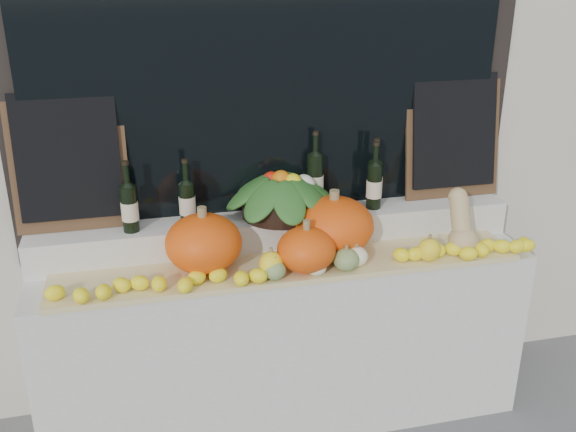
{
  "coord_description": "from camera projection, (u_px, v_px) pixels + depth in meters",
  "views": [
    {
      "loc": [
        -0.61,
        -1.1,
        2.19
      ],
      "look_at": [
        0.0,
        1.45,
        1.12
      ],
      "focal_mm": 40.0,
      "sensor_mm": 36.0,
      "label": 1
    }
  ],
  "objects": [
    {
      "name": "straw_bedding",
      "position": [
        291.0,
        267.0,
        2.87
      ],
      "size": [
        2.1,
        0.32,
        0.02
      ],
      "primitive_type": "cube",
      "color": "tan",
      "rests_on": "display_sill"
    },
    {
      "name": "display_sill",
      "position": [
        284.0,
        338.0,
        3.16
      ],
      "size": [
        2.3,
        0.55,
        0.88
      ],
      "primitive_type": "cube",
      "color": "silver",
      "rests_on": "ground"
    },
    {
      "name": "butternut_squash",
      "position": [
        461.0,
        225.0,
        2.97
      ],
      "size": [
        0.14,
        0.2,
        0.29
      ],
      "color": "tan",
      "rests_on": "straw_bedding"
    },
    {
      "name": "chalkboard_left",
      "position": [
        68.0,
        159.0,
        2.8
      ],
      "size": [
        0.5,
        0.12,
        0.62
      ],
      "rotation": [
        -0.16,
        0.0,
        0.0
      ],
      "color": "#4C331E",
      "rests_on": "rear_tier"
    },
    {
      "name": "pumpkin_center",
      "position": [
        306.0,
        250.0,
        2.78
      ],
      "size": [
        0.3,
        0.3,
        0.2
      ],
      "primitive_type": "ellipsoid",
      "rotation": [
        0.0,
        0.0,
        0.17
      ],
      "color": "#F5540C",
      "rests_on": "straw_bedding"
    },
    {
      "name": "pumpkin_left",
      "position": [
        204.0,
        243.0,
        2.78
      ],
      "size": [
        0.37,
        0.37,
        0.25
      ],
      "primitive_type": "ellipsoid",
      "rotation": [
        0.0,
        0.0,
        -0.13
      ],
      "color": "#F5540C",
      "rests_on": "straw_bedding"
    },
    {
      "name": "wine_bottle_far_left",
      "position": [
        130.0,
        208.0,
        2.84
      ],
      "size": [
        0.08,
        0.08,
        0.33
      ],
      "color": "black",
      "rests_on": "rear_tier"
    },
    {
      "name": "lemon_heap",
      "position": [
        297.0,
        269.0,
        2.76
      ],
      "size": [
        2.2,
        0.16,
        0.06
      ],
      "primitive_type": null,
      "color": "yellow",
      "rests_on": "straw_bedding"
    },
    {
      "name": "pumpkin_right",
      "position": [
        334.0,
        225.0,
        2.95
      ],
      "size": [
        0.48,
        0.48,
        0.26
      ],
      "primitive_type": "ellipsoid",
      "rotation": [
        0.0,
        0.0,
        0.34
      ],
      "color": "#F5540C",
      "rests_on": "straw_bedding"
    },
    {
      "name": "rear_tier",
      "position": [
        277.0,
        230.0,
        3.1
      ],
      "size": [
        2.3,
        0.25,
        0.16
      ],
      "primitive_type": "cube",
      "color": "silver",
      "rests_on": "display_sill"
    },
    {
      "name": "wine_bottle_near_right",
      "position": [
        375.0,
        182.0,
        3.14
      ],
      "size": [
        0.08,
        0.08,
        0.34
      ],
      "color": "black",
      "rests_on": "rear_tier"
    },
    {
      "name": "wine_bottle_far_right",
      "position": [
        374.0,
        186.0,
        3.1
      ],
      "size": [
        0.08,
        0.08,
        0.33
      ],
      "color": "black",
      "rests_on": "rear_tier"
    },
    {
      "name": "produce_bowl",
      "position": [
        281.0,
        193.0,
        3.01
      ],
      "size": [
        0.57,
        0.57,
        0.23
      ],
      "color": "black",
      "rests_on": "rear_tier"
    },
    {
      "name": "wine_bottle_near_left",
      "position": [
        187.0,
        202.0,
        2.94
      ],
      "size": [
        0.08,
        0.08,
        0.3
      ],
      "color": "black",
      "rests_on": "rear_tier"
    },
    {
      "name": "chalkboard_right",
      "position": [
        454.0,
        134.0,
        3.2
      ],
      "size": [
        0.5,
        0.12,
        0.62
      ],
      "rotation": [
        -0.16,
        0.0,
        0.0
      ],
      "color": "#4C331E",
      "rests_on": "rear_tier"
    },
    {
      "name": "wine_bottle_tall",
      "position": [
        315.0,
        181.0,
        3.09
      ],
      "size": [
        0.08,
        0.08,
        0.38
      ],
      "color": "black",
      "rests_on": "rear_tier"
    },
    {
      "name": "decorative_gourds",
      "position": [
        335.0,
        260.0,
        2.8
      ],
      "size": [
        0.83,
        0.14,
        0.14
      ],
      "color": "#275E1C",
      "rests_on": "straw_bedding"
    }
  ]
}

